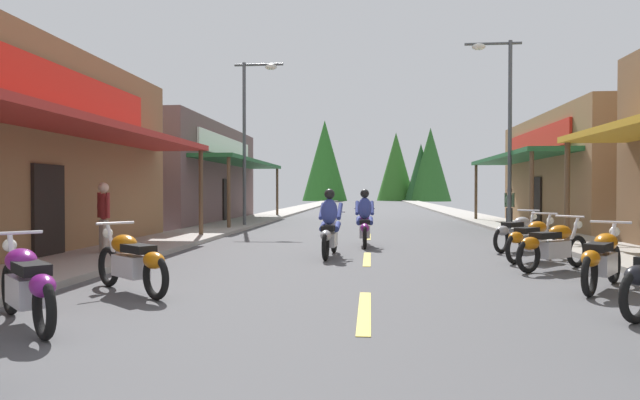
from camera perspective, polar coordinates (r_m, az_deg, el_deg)
name	(u,v)px	position (r m, az deg, el deg)	size (l,w,h in m)	color
ground	(369,216)	(33.27, 5.29, -1.74)	(9.45, 97.60, 0.10)	#4C4C4F
sidewalk_left	(277,214)	(33.78, -4.66, -1.51)	(2.22, 97.60, 0.12)	#9E9991
sidewalk_right	(465,215)	(33.76, 15.25, -1.54)	(2.22, 97.60, 0.12)	#9E9991
centerline_dashes	(369,213)	(36.84, 5.30, -1.39)	(0.16, 73.45, 0.01)	#E0C64C
storefront_left_far	(139,174)	(27.78, -18.78, 2.66)	(10.60, 12.29, 4.71)	brown
storefront_right_far	(616,171)	(24.78, 29.13, 2.70)	(8.06, 10.72, 4.62)	olive
streetlamp_left	(251,122)	(22.36, -7.41, 8.28)	(2.03, 0.30, 6.81)	#474C51
streetlamp_right	(502,110)	(20.74, 18.92, 9.08)	(2.03, 0.30, 6.98)	#474C51
motorcycle_parked_right_2	(602,258)	(9.27, 27.96, -5.53)	(1.31, 1.81, 1.04)	black
motorcycle_parked_right_3	(553,245)	(11.15, 23.64, -4.42)	(1.77, 1.37, 1.04)	black
motorcycle_parked_right_4	(532,239)	(12.41, 21.75, -3.86)	(1.56, 1.60, 1.04)	black
motorcycle_parked_right_5	(517,232)	(14.35, 20.35, -3.21)	(1.58, 1.58, 1.04)	black
motorcycle_parked_left_1	(26,283)	(6.86, -28.92, -7.80)	(1.63, 1.53, 1.04)	black
motorcycle_parked_left_2	(131,260)	(8.43, -19.53, -6.10)	(1.73, 1.42, 1.04)	black
rider_cruising_lead	(330,229)	(12.25, 1.06, -3.08)	(0.60, 2.14, 1.57)	black
rider_cruising_trailing	(365,222)	(14.67, 4.80, -2.41)	(0.60, 2.14, 1.57)	black
pedestrian_by_shop	(104,214)	(13.12, -22.15, -1.39)	(0.46, 0.43, 1.71)	#B2A599
pedestrian_browsing	(509,205)	(22.51, 19.61, -0.50)	(0.38, 0.53, 1.66)	black
treeline_backdrop	(380,164)	(82.19, 6.48, 3.80)	(22.46, 10.36, 12.45)	#204F23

